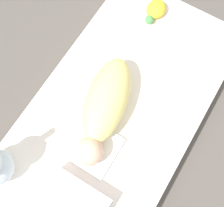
# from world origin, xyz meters

# --- Properties ---
(ground_plane) EXTENTS (12.00, 12.00, 0.00)m
(ground_plane) POSITION_xyz_m (0.00, 0.00, 0.00)
(ground_plane) COLOR #514C47
(bed_mattress) EXTENTS (1.51, 0.79, 0.14)m
(bed_mattress) POSITION_xyz_m (0.00, 0.00, 0.07)
(bed_mattress) COLOR white
(bed_mattress) RESTS_ON ground_plane
(burp_cloth) EXTENTS (0.22, 0.19, 0.02)m
(burp_cloth) POSITION_xyz_m (0.23, 0.02, 0.15)
(burp_cloth) COLOR white
(burp_cloth) RESTS_ON bed_mattress
(swaddled_baby) EXTENTS (0.57, 0.30, 0.17)m
(swaddled_baby) POSITION_xyz_m (0.04, -0.04, 0.23)
(swaddled_baby) COLOR #EFDB7F
(swaddled_baby) RESTS_ON bed_mattress
(turtle_plush) EXTENTS (0.16, 0.10, 0.07)m
(turtle_plush) POSITION_xyz_m (-0.60, -0.11, 0.18)
(turtle_plush) COLOR yellow
(turtle_plush) RESTS_ON bed_mattress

